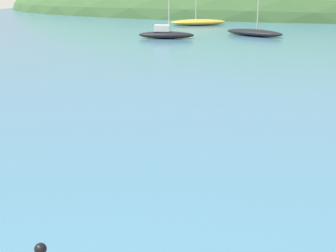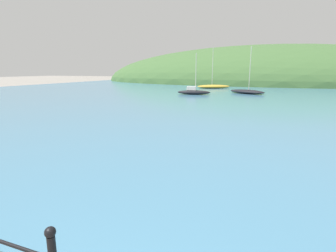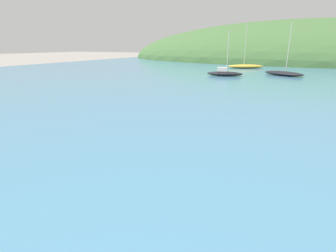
# 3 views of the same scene
# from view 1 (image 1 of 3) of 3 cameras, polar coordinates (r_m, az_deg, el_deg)

# --- Properties ---
(water) EXTENTS (80.00, 60.00, 0.10)m
(water) POSITION_cam_1_polar(r_m,az_deg,el_deg) (34.24, 12.26, 10.62)
(water) COLOR teal
(water) RESTS_ON ground
(far_hillside) EXTENTS (79.71, 43.84, 16.64)m
(far_hillside) POSITION_cam_1_polar(r_m,az_deg,el_deg) (67.71, 14.04, 13.41)
(far_hillside) COLOR #3D6033
(far_hillside) RESTS_ON ground
(boat_far_left) EXTENTS (5.15, 3.60, 5.97)m
(boat_far_left) POSITION_cam_1_polar(r_m,az_deg,el_deg) (42.19, 3.73, 12.53)
(boat_far_left) COLOR gold
(boat_far_left) RESTS_ON water
(boat_mid_harbor) EXTENTS (4.61, 3.34, 5.37)m
(boat_mid_harbor) POSITION_cam_1_polar(r_m,az_deg,el_deg) (33.84, 10.45, 11.17)
(boat_mid_harbor) COLOR black
(boat_mid_harbor) RESTS_ON water
(boat_blue_hull) EXTENTS (3.84, 1.73, 4.54)m
(boat_blue_hull) POSITION_cam_1_polar(r_m,az_deg,el_deg) (31.68, -0.27, 11.17)
(boat_blue_hull) COLOR black
(boat_blue_hull) RESTS_ON water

